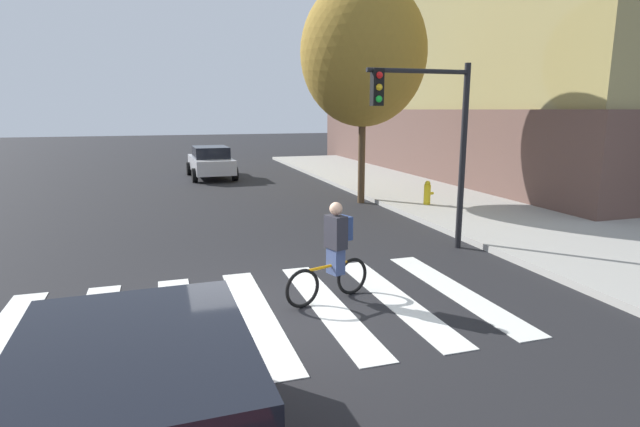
{
  "coord_description": "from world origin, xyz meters",
  "views": [
    {
      "loc": [
        -1.51,
        -7.47,
        3.2
      ],
      "look_at": [
        1.24,
        1.22,
        1.31
      ],
      "focal_mm": 28.34,
      "sensor_mm": 36.0,
      "label": 1
    }
  ],
  "objects_px": {
    "fire_hydrant": "(427,193)",
    "street_tree_near": "(363,53)",
    "sedan_mid": "(211,162)",
    "cyclist": "(334,252)",
    "traffic_light_near": "(432,125)"
  },
  "relations": [
    {
      "from": "fire_hydrant",
      "to": "sedan_mid",
      "type": "bearing_deg",
      "value": 120.96
    },
    {
      "from": "sedan_mid",
      "to": "street_tree_near",
      "type": "bearing_deg",
      "value": -62.41
    },
    {
      "from": "fire_hydrant",
      "to": "street_tree_near",
      "type": "distance_m",
      "value": 5.06
    },
    {
      "from": "fire_hydrant",
      "to": "traffic_light_near",
      "type": "bearing_deg",
      "value": -119.34
    },
    {
      "from": "cyclist",
      "to": "fire_hydrant",
      "type": "relative_size",
      "value": 2.17
    },
    {
      "from": "cyclist",
      "to": "fire_hydrant",
      "type": "distance_m",
      "value": 8.69
    },
    {
      "from": "street_tree_near",
      "to": "sedan_mid",
      "type": "bearing_deg",
      "value": 117.59
    },
    {
      "from": "sedan_mid",
      "to": "traffic_light_near",
      "type": "distance_m",
      "value": 14.96
    },
    {
      "from": "traffic_light_near",
      "to": "street_tree_near",
      "type": "distance_m",
      "value": 6.55
    },
    {
      "from": "cyclist",
      "to": "traffic_light_near",
      "type": "distance_m",
      "value": 4.27
    },
    {
      "from": "sedan_mid",
      "to": "street_tree_near",
      "type": "height_order",
      "value": "street_tree_near"
    },
    {
      "from": "traffic_light_near",
      "to": "street_tree_near",
      "type": "relative_size",
      "value": 0.57
    },
    {
      "from": "cyclist",
      "to": "street_tree_near",
      "type": "distance_m",
      "value": 10.12
    },
    {
      "from": "sedan_mid",
      "to": "cyclist",
      "type": "distance_m",
      "value": 16.64
    },
    {
      "from": "fire_hydrant",
      "to": "street_tree_near",
      "type": "height_order",
      "value": "street_tree_near"
    }
  ]
}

